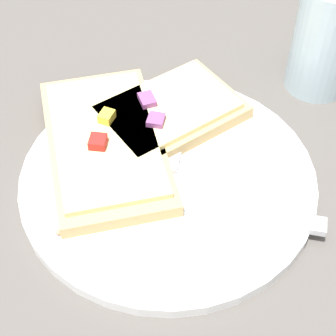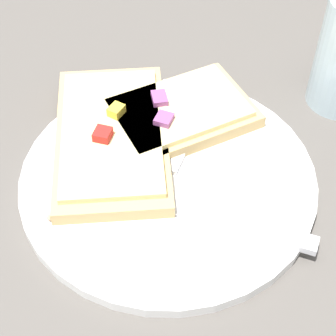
% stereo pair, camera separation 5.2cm
% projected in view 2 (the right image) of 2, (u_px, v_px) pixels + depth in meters
% --- Properties ---
extents(ground_plane, '(4.00, 4.00, 0.00)m').
position_uv_depth(ground_plane, '(168.00, 183.00, 0.54)').
color(ground_plane, '#56514C').
extents(plate, '(0.28, 0.28, 0.01)m').
position_uv_depth(plate, '(168.00, 179.00, 0.53)').
color(plate, white).
rests_on(plate, ground).
extents(fork, '(0.16, 0.15, 0.01)m').
position_uv_depth(fork, '(199.00, 166.00, 0.53)').
color(fork, silver).
rests_on(fork, plate).
extents(knife, '(0.17, 0.16, 0.01)m').
position_uv_depth(knife, '(216.00, 217.00, 0.49)').
color(knife, silver).
rests_on(knife, plate).
extents(pizza_slice_main, '(0.22, 0.17, 0.03)m').
position_uv_depth(pizza_slice_main, '(112.00, 136.00, 0.55)').
color(pizza_slice_main, tan).
rests_on(pizza_slice_main, plate).
extents(pizza_slice_corner, '(0.10, 0.15, 0.03)m').
position_uv_depth(pizza_slice_corner, '(179.00, 113.00, 0.57)').
color(pizza_slice_corner, tan).
rests_on(pizza_slice_corner, plate).
extents(crumb_scatter, '(0.01, 0.07, 0.01)m').
position_uv_depth(crumb_scatter, '(108.00, 199.00, 0.50)').
color(crumb_scatter, tan).
rests_on(crumb_scatter, plate).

